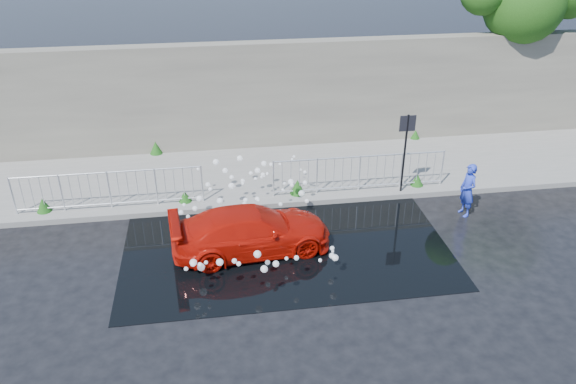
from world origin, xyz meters
The scene contains 12 objects.
ground centered at (0.00, 0.00, 0.00)m, with size 90.00×90.00×0.00m, color black.
pavement centered at (0.00, 5.00, 0.07)m, with size 30.00×4.00×0.15m, color slate.
curb centered at (0.00, 3.00, 0.08)m, with size 30.00×0.25×0.16m, color slate.
retaining_wall centered at (0.00, 7.20, 1.90)m, with size 30.00×0.60×3.50m, color #605A50.
puddle centered at (0.50, 1.00, 0.01)m, with size 8.00×5.00×0.01m, color black.
sign_post centered at (4.20, 3.10, 1.72)m, with size 0.45×0.06×2.50m.
railing_left centered at (-4.00, 3.35, 0.74)m, with size 5.05×0.05×1.10m.
railing_right centered at (3.00, 3.35, 0.74)m, with size 5.05×0.05×1.10m.
weeds centered at (-0.34, 4.50, 0.34)m, with size 12.17×3.93×0.43m.
water_spray centered at (-0.34, 1.85, 0.69)m, with size 3.64×5.50×1.04m.
red_car centered at (-0.35, 0.90, 0.56)m, with size 1.58×3.88×1.13m, color #B91107.
person centered at (5.59, 1.80, 0.75)m, with size 0.55×0.36×1.50m, color blue.
Camera 1 is at (-1.17, -10.72, 7.78)m, focal length 35.00 mm.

